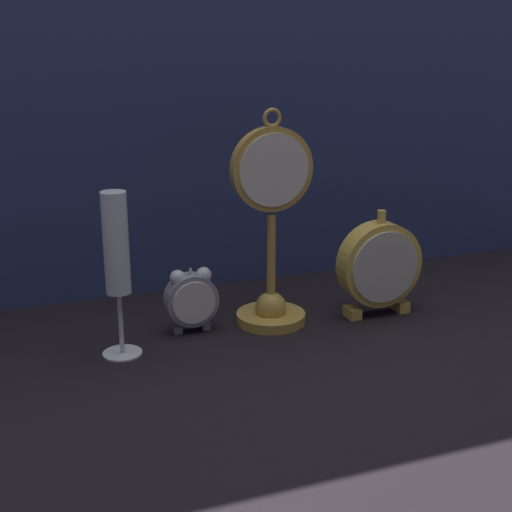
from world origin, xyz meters
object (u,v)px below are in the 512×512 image
pocket_watch_on_stand (271,241)px  champagne_flute (117,257)px  mantel_clock_silver (379,265)px  alarm_clock_twin_bell (191,297)px

pocket_watch_on_stand → champagne_flute: pocket_watch_on_stand is taller
mantel_clock_silver → champagne_flute: size_ratio=0.74×
alarm_clock_twin_bell → mantel_clock_silver: bearing=-7.1°
alarm_clock_twin_bell → champagne_flute: (-0.12, -0.05, 0.09)m
alarm_clock_twin_bell → pocket_watch_on_stand: bearing=-3.4°
mantel_clock_silver → alarm_clock_twin_bell: bearing=172.9°
alarm_clock_twin_bell → mantel_clock_silver: (0.31, -0.04, 0.03)m
pocket_watch_on_stand → mantel_clock_silver: pocket_watch_on_stand is taller
champagne_flute → mantel_clock_silver: bearing=1.0°
mantel_clock_silver → champagne_flute: champagne_flute is taller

